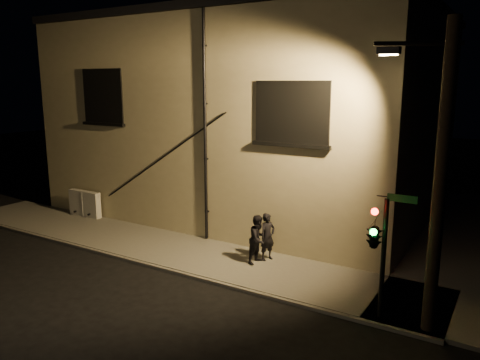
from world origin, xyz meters
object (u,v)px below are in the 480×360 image
Objects in this scene: pedestrian_a at (268,237)px; pedestrian_b at (258,239)px; streetlamp_pole at (437,175)px; utility_cabinet at (85,204)px; traffic_signal at (375,235)px.

pedestrian_b is (-0.13, -0.39, 0.01)m from pedestrian_a.
streetlamp_pole reaches higher than pedestrian_b.
utility_cabinet is 1.08× the size of pedestrian_a.
streetlamp_pole is (5.33, -1.94, 2.96)m from pedestrian_a.
pedestrian_b reaches higher than pedestrian_a.
pedestrian_a is 0.22× the size of streetlamp_pole.
utility_cabinet is 15.25m from streetlamp_pole.
pedestrian_a is 4.77m from traffic_signal.
streetlamp_pole reaches higher than utility_cabinet.
pedestrian_b is at bearing -5.06° from utility_cabinet.
utility_cabinet is 9.29m from pedestrian_b.
traffic_signal reaches higher than pedestrian_b.
utility_cabinet is at bearing 110.31° from pedestrian_a.
traffic_signal is 2.05m from streetlamp_pole.
pedestrian_b is at bearing -175.72° from pedestrian_a.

